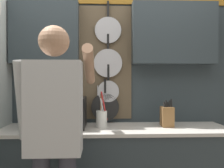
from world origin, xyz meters
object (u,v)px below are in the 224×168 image
Objects in this scene: knife_block at (167,116)px; person at (55,126)px; utensil_crock at (102,118)px; microwave at (60,112)px.

person is at bearing -147.71° from knife_block.
person is at bearing -118.56° from utensil_crock.
utensil_crock is 0.69m from person.
knife_block is 0.15× the size of person.
knife_block is (1.02, 0.00, -0.04)m from microwave.
knife_block is at bearing 0.04° from microwave.
utensil_crock is at bearing 61.44° from person.
person is (-0.33, -0.61, 0.03)m from utensil_crock.
microwave reaches higher than knife_block.
knife_block is at bearing 32.29° from person.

